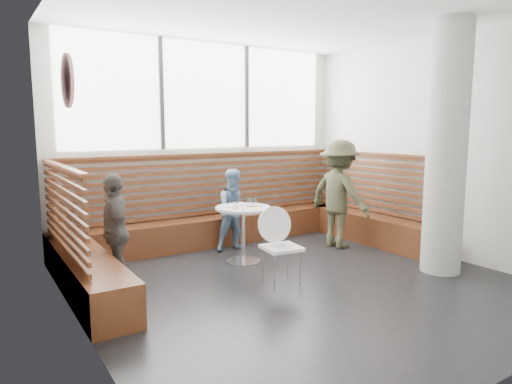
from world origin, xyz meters
TOP-DOWN VIEW (x-y plane):
  - room at (0.00, 0.00)m, footprint 5.00×5.00m
  - booth at (0.00, 1.77)m, footprint 5.00×2.50m
  - concrete_column at (1.85, -0.60)m, footprint 0.50×0.50m
  - wall_art at (-2.46, 0.40)m, footprint 0.03×0.50m
  - cafe_table at (-0.13, 1.13)m, footprint 0.77×0.77m
  - cafe_chair at (-0.22, 0.17)m, footprint 0.44×0.43m
  - adult_man at (1.58, 1.05)m, footprint 0.76×1.16m
  - child_back at (0.10, 1.75)m, footprint 0.68×0.56m
  - child_left at (-1.90, 1.10)m, footprint 0.46×0.83m
  - plate_near at (-0.28, 1.26)m, footprint 0.21×0.21m
  - plate_far at (-0.10, 1.30)m, footprint 0.20×0.20m
  - glass_left at (-0.27, 1.09)m, footprint 0.07×0.07m
  - glass_mid at (-0.04, 1.12)m, footprint 0.07×0.07m
  - glass_right at (0.04, 1.11)m, footprint 0.07×0.07m
  - menu_card at (-0.07, 0.92)m, footprint 0.23×0.20m

SIDE VIEW (x-z plane):
  - booth at x=0.00m, z-range -0.31..1.13m
  - cafe_chair at x=-0.22m, z-range 0.08..1.00m
  - cafe_table at x=-0.13m, z-range 0.17..0.96m
  - child_back at x=0.10m, z-range 0.00..1.25m
  - child_left at x=-1.90m, z-range 0.00..1.35m
  - menu_card at x=-0.07m, z-range 0.79..0.79m
  - plate_far at x=-0.10m, z-range 0.79..0.80m
  - plate_near at x=-0.28m, z-range 0.79..0.80m
  - glass_left at x=-0.27m, z-range 0.79..0.89m
  - adult_man at x=1.58m, z-range 0.00..1.68m
  - glass_right at x=0.04m, z-range 0.79..0.90m
  - glass_mid at x=-0.04m, z-range 0.79..0.90m
  - concrete_column at x=1.85m, z-range 0.00..3.20m
  - room at x=0.00m, z-range 0.00..3.20m
  - wall_art at x=-2.46m, z-range 2.05..2.55m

